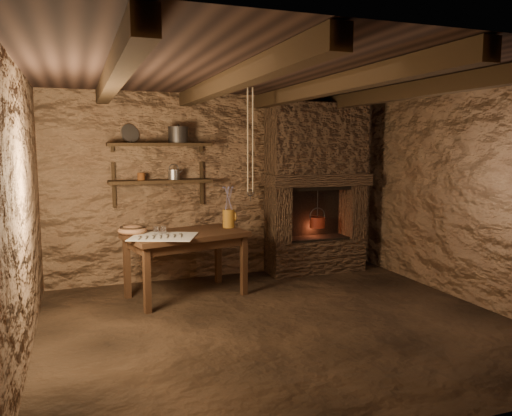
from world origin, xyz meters
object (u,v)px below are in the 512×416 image
object	(u,v)px
work_table	(186,262)
stoneware_jug	(229,210)
wooden_bowl	(132,230)
red_pot	(317,222)
iron_stockpot	(178,136)

from	to	relation	value
work_table	stoneware_jug	bearing A→B (deg)	3.16
wooden_bowl	red_pot	size ratio (longest dim) A/B	0.60
red_pot	stoneware_jug	bearing A→B (deg)	-166.40
stoneware_jug	iron_stockpot	xyz separation A→B (m)	(-0.51, 0.45, 0.89)
iron_stockpot	red_pot	world-z (taller)	iron_stockpot
work_table	wooden_bowl	distance (m)	0.71
work_table	wooden_bowl	size ratio (longest dim) A/B	4.45
stoneware_jug	wooden_bowl	xyz separation A→B (m)	(-1.15, -0.05, -0.18)
iron_stockpot	red_pot	distance (m)	2.20
work_table	stoneware_jug	distance (m)	0.82
work_table	iron_stockpot	distance (m)	1.58
work_table	red_pot	size ratio (longest dim) A/B	2.69
iron_stockpot	work_table	bearing A→B (deg)	-95.43
wooden_bowl	red_pot	world-z (taller)	red_pot
stoneware_jug	wooden_bowl	bearing A→B (deg)	-158.61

